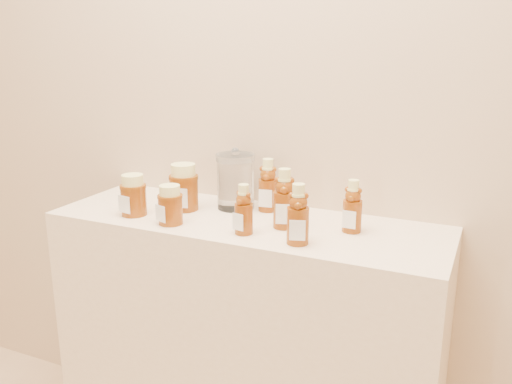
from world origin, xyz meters
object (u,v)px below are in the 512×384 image
at_px(display_table, 246,352).
at_px(bear_bottle_back_left, 268,182).
at_px(honey_jar_left, 133,195).
at_px(glass_canister, 236,179).
at_px(bear_bottle_front_left, 244,206).

xyz_separation_m(display_table, bear_bottle_back_left, (0.02, 0.11, 0.54)).
bearing_deg(display_table, honey_jar_left, -163.67).
xyz_separation_m(bear_bottle_back_left, honey_jar_left, (-0.36, -0.21, -0.03)).
bearing_deg(display_table, bear_bottle_back_left, 78.56).
bearing_deg(display_table, glass_canister, 129.78).
bearing_deg(honey_jar_left, bear_bottle_back_left, 40.48).
height_order(display_table, glass_canister, glass_canister).
bearing_deg(display_table, bear_bottle_front_left, -66.56).
xyz_separation_m(bear_bottle_front_left, honey_jar_left, (-0.38, 0.01, -0.02)).
xyz_separation_m(display_table, glass_canister, (-0.08, 0.10, 0.55)).
distance_m(bear_bottle_back_left, glass_canister, 0.11).
bearing_deg(bear_bottle_back_left, honey_jar_left, -158.26).
relative_size(bear_bottle_front_left, glass_canister, 0.84).
relative_size(display_table, bear_bottle_back_left, 6.36).
distance_m(bear_bottle_front_left, honey_jar_left, 0.38).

